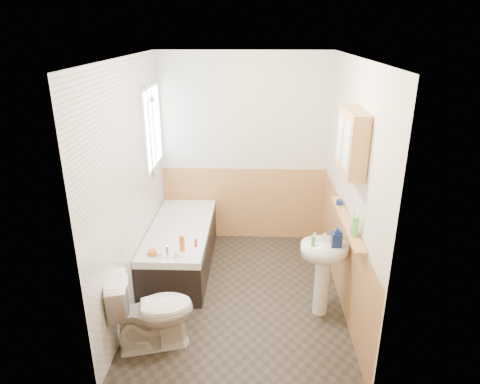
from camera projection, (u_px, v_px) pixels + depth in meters
The scene contains 26 objects.
floor at pixel (240, 294), 4.73m from camera, with size 2.80×2.80×0.00m, color black.
ceiling at pixel (239, 58), 3.83m from camera, with size 2.80×2.80×0.00m, color white.
wall_back at pixel (243, 150), 5.59m from camera, with size 2.20×0.02×2.50m, color beige.
wall_front at pixel (232, 260), 2.97m from camera, with size 2.20×0.02×2.50m, color beige.
wall_left at pixel (130, 187), 4.32m from camera, with size 0.02×2.80×2.50m, color beige.
wall_right at pixel (351, 190), 4.24m from camera, with size 0.02×2.80×2.50m, color beige.
wainscot_right at pixel (342, 256), 4.51m from camera, with size 0.01×2.80×1.00m, color tan.
wainscot_front at pixel (233, 344), 3.26m from camera, with size 2.20×0.01×1.00m, color tan.
wainscot_back at pixel (243, 204), 5.84m from camera, with size 2.20×0.01×1.00m, color tan.
tile_cladding_left at pixel (132, 187), 4.32m from camera, with size 0.01×2.80×2.50m, color white.
tile_return_back at pixel (186, 112), 5.41m from camera, with size 0.75×0.01×1.50m, color white.
window at pixel (153, 127), 5.06m from camera, with size 0.03×0.79×0.99m.
bathtub at pixel (181, 246), 5.16m from camera, with size 0.70×1.67×0.69m.
shower_riser at pixel (150, 123), 4.82m from camera, with size 0.10×0.07×1.12m.
toilet at pixel (152, 311), 3.85m from camera, with size 0.42×0.76×0.74m, color white.
sink at pixel (323, 264), 4.22m from camera, with size 0.46×0.37×0.90m.
pine_shelf at pixel (347, 222), 4.10m from camera, with size 0.10×1.26×0.03m, color tan.
medicine_cabinet at pixel (352, 141), 3.81m from camera, with size 0.16×0.63×0.57m.
foam_can at pixel (355, 227), 3.75m from camera, with size 0.06×0.06×0.19m, color #59C647.
green_bottle at pixel (354, 221), 3.82m from camera, with size 0.05×0.05×0.23m, color purple.
black_jar at pixel (340, 202), 4.45m from camera, with size 0.07×0.07×0.05m, color navy.
soap_bottle at pixel (336, 241), 4.08m from camera, with size 0.10×0.22×0.10m, color navy.
clear_bottle at pixel (313, 241), 4.08m from camera, with size 0.04×0.04×0.11m, color #59C647.
blue_gel at pixel (182, 244), 4.48m from camera, with size 0.05×0.03×0.17m, color orange.
cream_jar at pixel (152, 253), 4.42m from camera, with size 0.09×0.09×0.05m, color orange.
orange_bottle at pixel (196, 243), 4.59m from camera, with size 0.03×0.03×0.09m, color maroon.
Camera 1 is at (0.15, -4.00, 2.76)m, focal length 32.00 mm.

